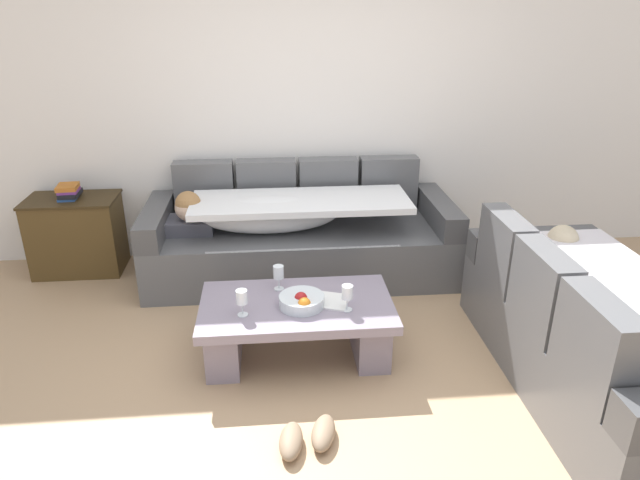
{
  "coord_description": "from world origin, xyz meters",
  "views": [
    {
      "loc": [
        -0.34,
        -2.65,
        2.12
      ],
      "look_at": [
        0.0,
        1.02,
        0.55
      ],
      "focal_mm": 31.77,
      "sensor_mm": 36.0,
      "label": 1
    }
  ],
  "objects_px": {
    "couch_along_wall": "(295,237)",
    "wine_glass_near_left": "(242,298)",
    "side_cabinet": "(77,235)",
    "pair_of_shoes": "(307,437)",
    "couch_near_window": "(593,334)",
    "wine_glass_far_back": "(278,273)",
    "open_magazine": "(326,300)",
    "coffee_table": "(297,322)",
    "book_stack_on_cabinet": "(69,192)",
    "fruit_bowl": "(302,301)",
    "wine_glass_near_right": "(347,293)"
  },
  "relations": [
    {
      "from": "couch_along_wall",
      "to": "wine_glass_near_left",
      "type": "xyz_separation_m",
      "value": [
        -0.38,
        -1.31,
        0.17
      ]
    },
    {
      "from": "side_cabinet",
      "to": "pair_of_shoes",
      "type": "relative_size",
      "value": 2.14
    },
    {
      "from": "couch_near_window",
      "to": "wine_glass_near_left",
      "type": "bearing_deg",
      "value": 80.89
    },
    {
      "from": "wine_glass_far_back",
      "to": "open_magazine",
      "type": "xyz_separation_m",
      "value": [
        0.29,
        -0.19,
        -0.11
      ]
    },
    {
      "from": "couch_along_wall",
      "to": "open_magazine",
      "type": "height_order",
      "value": "couch_along_wall"
    },
    {
      "from": "pair_of_shoes",
      "to": "side_cabinet",
      "type": "bearing_deg",
      "value": 128.32
    },
    {
      "from": "couch_along_wall",
      "to": "wine_glass_near_left",
      "type": "bearing_deg",
      "value": -106.26
    },
    {
      "from": "wine_glass_far_back",
      "to": "pair_of_shoes",
      "type": "relative_size",
      "value": 0.49
    },
    {
      "from": "coffee_table",
      "to": "book_stack_on_cabinet",
      "type": "relative_size",
      "value": 5.57
    },
    {
      "from": "wine_glass_far_back",
      "to": "book_stack_on_cabinet",
      "type": "height_order",
      "value": "book_stack_on_cabinet"
    },
    {
      "from": "open_magazine",
      "to": "side_cabinet",
      "type": "bearing_deg",
      "value": 164.04
    },
    {
      "from": "wine_glass_near_left",
      "to": "open_magazine",
      "type": "bearing_deg",
      "value": 13.85
    },
    {
      "from": "coffee_table",
      "to": "wine_glass_near_left",
      "type": "distance_m",
      "value": 0.43
    },
    {
      "from": "fruit_bowl",
      "to": "wine_glass_near_right",
      "type": "xyz_separation_m",
      "value": [
        0.27,
        -0.07,
        0.08
      ]
    },
    {
      "from": "fruit_bowl",
      "to": "open_magazine",
      "type": "xyz_separation_m",
      "value": [
        0.15,
        0.06,
        -0.03
      ]
    },
    {
      "from": "couch_along_wall",
      "to": "wine_glass_far_back",
      "type": "height_order",
      "value": "couch_along_wall"
    },
    {
      "from": "open_magazine",
      "to": "book_stack_on_cabinet",
      "type": "distance_m",
      "value": 2.41
    },
    {
      "from": "side_cabinet",
      "to": "wine_glass_far_back",
      "type": "bearing_deg",
      "value": -36.61
    },
    {
      "from": "coffee_table",
      "to": "wine_glass_near_right",
      "type": "height_order",
      "value": "wine_glass_near_right"
    },
    {
      "from": "coffee_table",
      "to": "book_stack_on_cabinet",
      "type": "height_order",
      "value": "book_stack_on_cabinet"
    },
    {
      "from": "wine_glass_near_left",
      "to": "wine_glass_near_right",
      "type": "relative_size",
      "value": 1.0
    },
    {
      "from": "couch_near_window",
      "to": "book_stack_on_cabinet",
      "type": "xyz_separation_m",
      "value": [
        -3.45,
        1.86,
        0.36
      ]
    },
    {
      "from": "coffee_table",
      "to": "fruit_bowl",
      "type": "bearing_deg",
      "value": -58.38
    },
    {
      "from": "fruit_bowl",
      "to": "wine_glass_near_left",
      "type": "relative_size",
      "value": 1.69
    },
    {
      "from": "coffee_table",
      "to": "open_magazine",
      "type": "bearing_deg",
      "value": 2.09
    },
    {
      "from": "book_stack_on_cabinet",
      "to": "side_cabinet",
      "type": "bearing_deg",
      "value": -9.1
    },
    {
      "from": "couch_along_wall",
      "to": "coffee_table",
      "type": "distance_m",
      "value": 1.19
    },
    {
      "from": "pair_of_shoes",
      "to": "fruit_bowl",
      "type": "bearing_deg",
      "value": 88.22
    },
    {
      "from": "wine_glass_far_back",
      "to": "side_cabinet",
      "type": "xyz_separation_m",
      "value": [
        -1.65,
        1.22,
        -0.17
      ]
    },
    {
      "from": "coffee_table",
      "to": "pair_of_shoes",
      "type": "height_order",
      "value": "coffee_table"
    },
    {
      "from": "side_cabinet",
      "to": "book_stack_on_cabinet",
      "type": "bearing_deg",
      "value": 170.9
    },
    {
      "from": "coffee_table",
      "to": "book_stack_on_cabinet",
      "type": "xyz_separation_m",
      "value": [
        -1.75,
        1.41,
        0.46
      ]
    },
    {
      "from": "side_cabinet",
      "to": "pair_of_shoes",
      "type": "xyz_separation_m",
      "value": [
        1.76,
        -2.22,
        -0.28
      ]
    },
    {
      "from": "wine_glass_near_left",
      "to": "wine_glass_near_right",
      "type": "xyz_separation_m",
      "value": [
        0.63,
        0.0,
        0.0
      ]
    },
    {
      "from": "couch_near_window",
      "to": "pair_of_shoes",
      "type": "height_order",
      "value": "couch_near_window"
    },
    {
      "from": "coffee_table",
      "to": "wine_glass_near_left",
      "type": "bearing_deg",
      "value": -159.96
    },
    {
      "from": "wine_glass_far_back",
      "to": "book_stack_on_cabinet",
      "type": "xyz_separation_m",
      "value": [
        -1.65,
        1.22,
        0.2
      ]
    },
    {
      "from": "fruit_bowl",
      "to": "wine_glass_far_back",
      "type": "bearing_deg",
      "value": 119.2
    },
    {
      "from": "coffee_table",
      "to": "wine_glass_far_back",
      "type": "relative_size",
      "value": 7.23
    },
    {
      "from": "side_cabinet",
      "to": "pair_of_shoes",
      "type": "height_order",
      "value": "side_cabinet"
    },
    {
      "from": "wine_glass_near_left",
      "to": "pair_of_shoes",
      "type": "bearing_deg",
      "value": -64.02
    },
    {
      "from": "wine_glass_far_back",
      "to": "open_magazine",
      "type": "height_order",
      "value": "wine_glass_far_back"
    },
    {
      "from": "couch_along_wall",
      "to": "fruit_bowl",
      "type": "xyz_separation_m",
      "value": [
        -0.02,
        -1.24,
        0.09
      ]
    },
    {
      "from": "wine_glass_near_right",
      "to": "pair_of_shoes",
      "type": "height_order",
      "value": "wine_glass_near_right"
    },
    {
      "from": "couch_near_window",
      "to": "side_cabinet",
      "type": "xyz_separation_m",
      "value": [
        -3.44,
        1.86,
        -0.02
      ]
    },
    {
      "from": "fruit_bowl",
      "to": "coffee_table",
      "type": "bearing_deg",
      "value": 121.62
    },
    {
      "from": "coffee_table",
      "to": "open_magazine",
      "type": "height_order",
      "value": "open_magazine"
    },
    {
      "from": "coffee_table",
      "to": "book_stack_on_cabinet",
      "type": "bearing_deg",
      "value": 141.08
    },
    {
      "from": "fruit_bowl",
      "to": "wine_glass_near_right",
      "type": "distance_m",
      "value": 0.29
    },
    {
      "from": "coffee_table",
      "to": "book_stack_on_cabinet",
      "type": "distance_m",
      "value": 2.3
    }
  ]
}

